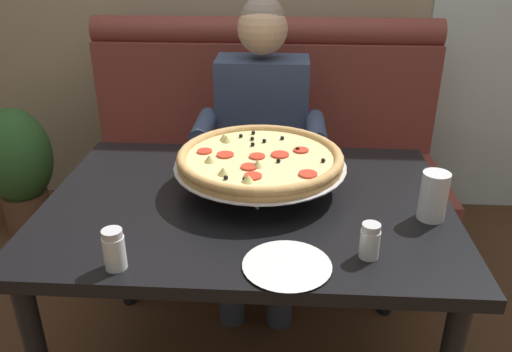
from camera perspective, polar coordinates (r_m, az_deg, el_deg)
The scene contains 9 objects.
booth_bench at distance 2.61m, azimuth 0.65°, elevation 0.25°, with size 1.74×0.78×1.13m.
dining_table at distance 1.67m, azimuth -0.94°, elevation -5.26°, with size 1.27×0.91×0.74m.
diner_main at distance 2.24m, azimuth 0.55°, elevation 4.56°, with size 0.54×0.64×1.27m.
pizza at distance 1.67m, azimuth 0.43°, elevation 1.89°, with size 0.56×0.56×0.14m.
shaker_pepper_flakes at distance 1.34m, azimuth -15.39°, elevation -8.11°, with size 0.06×0.06×0.11m.
shaker_oregano at distance 1.37m, azimuth 12.46°, elevation -7.26°, with size 0.05×0.05×0.10m.
plate_near_left at distance 1.32m, azimuth 3.46°, elevation -9.62°, with size 0.23×0.23×0.02m.
drinking_glass at distance 1.59m, azimuth 19.00°, elevation -2.40°, with size 0.08×0.08×0.15m.
potted_plant at distance 3.01m, azimuth -24.80°, elevation 1.10°, with size 0.36×0.36×0.70m.
Camera 1 is at (0.12, -1.43, 1.51)m, focal length 36.15 mm.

